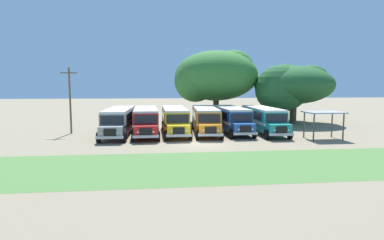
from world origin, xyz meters
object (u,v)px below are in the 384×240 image
(utility_pole, at_px, (70,98))
(parked_bus_slot_4, at_px, (231,118))
(broad_shade_tree, at_px, (216,76))
(parked_bus_slot_0, at_px, (119,120))
(waiting_shelter, at_px, (324,114))
(parked_bus_slot_5, at_px, (263,118))
(parked_bus_slot_2, at_px, (175,119))
(parked_bus_slot_1, at_px, (146,120))
(parked_bus_slot_3, at_px, (205,119))
(secondary_tree, at_px, (290,86))

(utility_pole, bearing_deg, parked_bus_slot_4, -1.95)
(broad_shade_tree, bearing_deg, utility_pole, -152.38)
(parked_bus_slot_0, bearing_deg, parked_bus_slot_4, 95.40)
(parked_bus_slot_0, bearing_deg, waiting_shelter, 77.47)
(parked_bus_slot_5, bearing_deg, waiting_shelter, 42.47)
(waiting_shelter, bearing_deg, parked_bus_slot_4, 143.27)
(parked_bus_slot_2, xyz_separation_m, parked_bus_slot_5, (10.03, -0.43, 0.00))
(parked_bus_slot_1, distance_m, waiting_shelter, 18.42)
(utility_pole, relative_size, waiting_shelter, 2.02)
(parked_bus_slot_5, bearing_deg, broad_shade_tree, -161.08)
(parked_bus_slot_1, bearing_deg, broad_shade_tree, 135.85)
(parked_bus_slot_2, distance_m, parked_bus_slot_4, 6.50)
(parked_bus_slot_2, bearing_deg, waiting_shelter, 68.28)
(parked_bus_slot_2, height_order, utility_pole, utility_pole)
(parked_bus_slot_0, distance_m, broad_shade_tree, 17.45)
(parked_bus_slot_1, height_order, parked_bus_slot_3, same)
(secondary_tree, relative_size, waiting_shelter, 3.25)
(parked_bus_slot_1, xyz_separation_m, secondary_tree, (20.21, 8.68, 3.63))
(parked_bus_slot_4, bearing_deg, broad_shade_tree, 178.16)
(parked_bus_slot_0, xyz_separation_m, waiting_shelter, (20.50, -5.06, 0.87))
(waiting_shelter, bearing_deg, parked_bus_slot_5, 131.10)
(broad_shade_tree, distance_m, utility_pole, 20.54)
(parked_bus_slot_0, xyz_separation_m, secondary_tree, (23.07, 8.85, 3.63))
(waiting_shelter, bearing_deg, parked_bus_slot_0, 166.14)
(utility_pole, bearing_deg, parked_bus_slot_5, -3.96)
(parked_bus_slot_3, height_order, parked_bus_slot_4, same)
(parked_bus_slot_2, bearing_deg, parked_bus_slot_1, -85.97)
(parked_bus_slot_5, bearing_deg, parked_bus_slot_4, -102.51)
(parked_bus_slot_3, bearing_deg, parked_bus_slot_1, -83.80)
(parked_bus_slot_4, bearing_deg, parked_bus_slot_3, -83.36)
(parked_bus_slot_4, bearing_deg, parked_bus_slot_0, -87.24)
(broad_shade_tree, bearing_deg, parked_bus_slot_2, -122.08)
(waiting_shelter, bearing_deg, utility_pole, 165.79)
(parked_bus_slot_2, relative_size, parked_bus_slot_3, 0.99)
(parked_bus_slot_2, relative_size, parked_bus_slot_4, 1.00)
(parked_bus_slot_5, height_order, utility_pole, utility_pole)
(parked_bus_slot_0, relative_size, parked_bus_slot_4, 1.00)
(secondary_tree, bearing_deg, parked_bus_slot_1, -156.76)
(parked_bus_slot_0, bearing_deg, parked_bus_slot_1, 94.76)
(parked_bus_slot_0, xyz_separation_m, parked_bus_slot_3, (9.52, 0.47, 0.00))
(secondary_tree, bearing_deg, parked_bus_slot_2, -153.73)
(parked_bus_slot_2, height_order, waiting_shelter, parked_bus_slot_2)
(parked_bus_slot_2, distance_m, secondary_tree, 19.34)
(parked_bus_slot_2, height_order, secondary_tree, secondary_tree)
(parked_bus_slot_5, relative_size, waiting_shelter, 3.02)
(secondary_tree, bearing_deg, broad_shade_tree, 168.70)
(parked_bus_slot_1, distance_m, broad_shade_tree, 15.39)
(parked_bus_slot_5, height_order, broad_shade_tree, broad_shade_tree)
(secondary_tree, height_order, waiting_shelter, secondary_tree)
(parked_bus_slot_0, bearing_deg, parked_bus_slot_3, 94.16)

